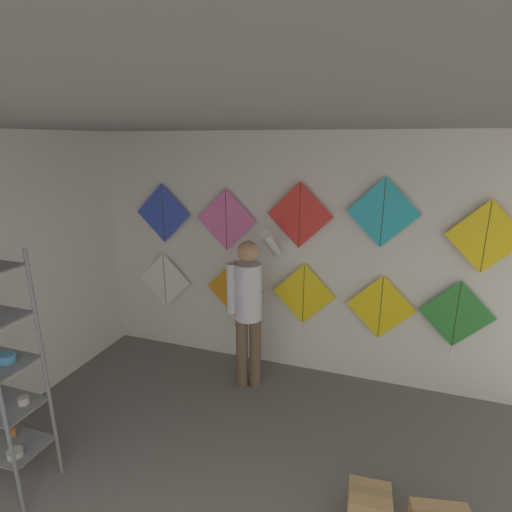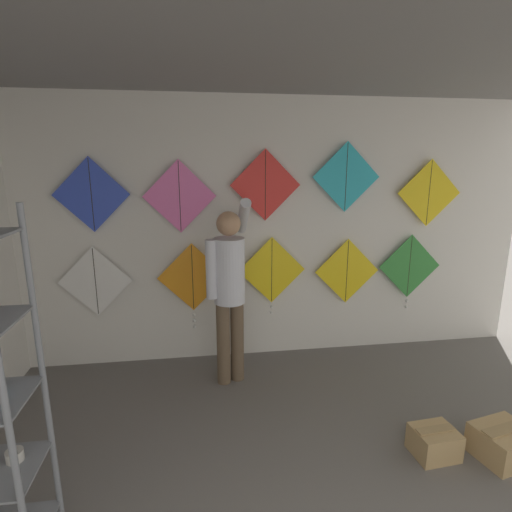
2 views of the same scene
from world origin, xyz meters
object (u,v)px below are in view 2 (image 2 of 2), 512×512
object	(u,v)px
cardboard_box_spare	(434,442)
kite_6	(180,196)
kite_7	(265,185)
kite_9	(429,193)
cardboard_box	(504,443)
kite_1	(193,280)
shopkeeper	(229,283)
kite_0	(96,282)
kite_3	(347,271)
kite_4	(409,268)
kite_2	(272,272)
kite_5	(91,195)
kite_8	(346,177)

from	to	relation	value
cardboard_box_spare	kite_6	size ratio (longest dim) A/B	0.45
kite_7	kite_9	size ratio (longest dim) A/B	1.00
cardboard_box	kite_1	bearing A→B (deg)	140.75
kite_1	kite_9	size ratio (longest dim) A/B	1.28
shopkeeper	kite_0	world-z (taller)	shopkeeper
cardboard_box_spare	kite_1	bearing A→B (deg)	135.18
kite_3	kite_4	xyz separation A→B (m)	(0.74, -0.00, 0.01)
kite_4	kite_2	bearing A→B (deg)	180.00
cardboard_box_spare	cardboard_box	bearing A→B (deg)	-10.58
shopkeeper	kite_9	bearing A→B (deg)	-6.79
kite_1	kite_5	bearing A→B (deg)	179.96
shopkeeper	kite_7	world-z (taller)	kite_7
kite_2	kite_5	world-z (taller)	kite_5
kite_3	kite_8	world-z (taller)	kite_8
kite_0	kite_5	xyz separation A→B (m)	(0.04, 0.00, 0.88)
kite_3	kite_7	bearing A→B (deg)	180.00
kite_2	kite_4	xyz separation A→B (m)	(1.60, 0.00, -0.02)
kite_1	kite_2	bearing A→B (deg)	0.01
kite_8	kite_9	world-z (taller)	kite_8
kite_1	kite_8	distance (m)	1.96
kite_3	kite_1	bearing A→B (deg)	-179.98
shopkeeper	kite_1	distance (m)	0.60
kite_7	kite_8	size ratio (longest dim) A/B	1.00
kite_0	kite_1	xyz separation A→B (m)	(0.98, -0.00, -0.02)
cardboard_box_spare	kite_6	xyz separation A→B (m)	(-1.87, 1.76, 1.69)
kite_3	kite_5	distance (m)	2.79
kite_0	kite_5	distance (m)	0.88
kite_9	kite_2	bearing A→B (deg)	-179.99
shopkeeper	kite_9	world-z (taller)	kite_9
cardboard_box_spare	kite_5	bearing A→B (deg)	147.07
kite_4	kite_9	distance (m)	0.86
kite_6	cardboard_box_spare	bearing A→B (deg)	-43.28
cardboard_box	kite_4	bearing A→B (deg)	84.15
kite_9	kite_1	bearing A→B (deg)	-179.99
kite_1	kite_2	world-z (taller)	kite_2
shopkeeper	kite_7	distance (m)	1.09
cardboard_box	kite_8	distance (m)	2.70
shopkeeper	kite_8	xyz separation A→B (m)	(1.29, 0.48, 0.96)
cardboard_box_spare	kite_7	world-z (taller)	kite_7
kite_9	kite_3	bearing A→B (deg)	180.00
cardboard_box	kite_9	xyz separation A→B (m)	(0.34, 1.85, 1.69)
cardboard_box	kite_7	size ratio (longest dim) A/B	0.63
shopkeeper	kite_5	xyz separation A→B (m)	(-1.30, 0.48, 0.80)
shopkeeper	cardboard_box	size ratio (longest dim) A/B	3.94
kite_3	kite_9	bearing A→B (deg)	0.00
kite_9	kite_0	bearing A→B (deg)	180.00
shopkeeper	kite_0	distance (m)	1.42
shopkeeper	cardboard_box_spare	bearing A→B (deg)	-60.91
kite_0	kite_8	distance (m)	2.82
kite_7	kite_8	distance (m)	0.87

